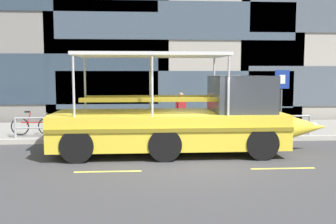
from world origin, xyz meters
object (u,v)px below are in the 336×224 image
Objects in this scene: duck_tour_boat at (185,121)px; pedestrian_mid_left at (181,108)px; pedestrian_near_bow at (243,105)px; leaned_bicycle at (33,126)px; parking_sign at (282,90)px.

pedestrian_mid_left is at bearing 86.12° from duck_tour_boat.
pedestrian_near_bow is 2.72m from pedestrian_mid_left.
pedestrian_near_bow reaches higher than leaned_bicycle.
duck_tour_boat is at bearing -26.81° from leaned_bicycle.
leaned_bicycle is 6.37m from duck_tour_boat.
duck_tour_boat is (5.66, -2.86, 0.52)m from leaned_bicycle.
parking_sign reaches higher than pedestrian_near_bow.
duck_tour_boat is 5.67× the size of pedestrian_mid_left.
pedestrian_near_bow is (8.63, 1.01, 0.66)m from leaned_bicycle.
parking_sign is 1.49× the size of pedestrian_near_bow.
pedestrian_mid_left is at bearing -177.42° from pedestrian_near_bow.
leaned_bicycle is 8.72m from pedestrian_near_bow.
parking_sign is 5.31m from duck_tour_boat.
leaned_bicycle is at bearing -179.42° from parking_sign.
leaned_bicycle is 1.01× the size of pedestrian_near_bow.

